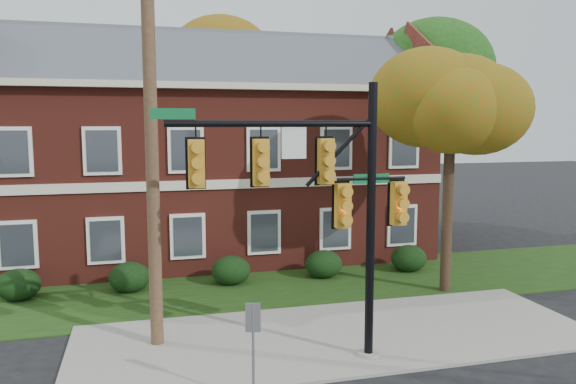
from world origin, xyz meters
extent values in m
plane|color=black|center=(0.00, 0.00, 0.00)|extent=(120.00, 120.00, 0.00)
cube|color=gray|center=(0.00, 1.00, 0.04)|extent=(14.00, 5.00, 0.08)
cube|color=#193811|center=(0.00, 6.00, 0.02)|extent=(30.00, 6.00, 0.04)
cube|color=maroon|center=(-2.00, 12.00, 3.50)|extent=(18.00, 8.00, 7.00)
cube|color=beige|center=(-2.00, 12.00, 7.12)|extent=(18.80, 8.80, 0.24)
cube|color=beige|center=(-2.00, 7.97, 3.50)|extent=(18.00, 0.12, 0.35)
ellipsoid|color=black|center=(-9.00, 6.70, 0.53)|extent=(1.40, 1.26, 1.05)
ellipsoid|color=black|center=(-5.50, 6.70, 0.53)|extent=(1.40, 1.26, 1.05)
ellipsoid|color=black|center=(-2.00, 6.70, 0.53)|extent=(1.40, 1.26, 1.05)
ellipsoid|color=black|center=(1.50, 6.70, 0.53)|extent=(1.40, 1.26, 1.05)
ellipsoid|color=black|center=(5.00, 6.70, 0.53)|extent=(1.40, 1.26, 1.05)
cylinder|color=black|center=(5.00, 4.00, 2.88)|extent=(0.36, 0.36, 5.76)
ellipsoid|color=#A0480D|center=(5.00, 4.00, 6.48)|extent=(4.25, 4.25, 3.60)
ellipsoid|color=#A0480D|center=(5.62, 3.62, 7.08)|extent=(3.50, 3.50, 3.00)
cylinder|color=black|center=(9.00, 13.00, 3.52)|extent=(0.36, 0.36, 7.04)
ellipsoid|color=#154011|center=(9.00, 13.00, 7.92)|extent=(5.95, 5.95, 5.04)
ellipsoid|color=#154011|center=(9.88, 12.47, 8.52)|extent=(4.90, 4.90, 4.20)
cylinder|color=black|center=(-1.00, 20.00, 3.84)|extent=(0.36, 0.36, 7.68)
ellipsoid|color=#A1370D|center=(-1.00, 20.00, 8.64)|extent=(6.46, 6.46, 5.47)
ellipsoid|color=#A1370D|center=(-0.05, 19.43, 9.24)|extent=(5.32, 5.32, 4.56)
cylinder|color=gray|center=(0.26, -0.48, 0.08)|extent=(0.54, 0.54, 0.15)
cylinder|color=black|center=(0.26, -0.48, 3.35)|extent=(0.21, 0.21, 6.71)
cylinder|color=black|center=(-2.14, -0.49, 5.75)|extent=(4.79, 0.18, 0.15)
cylinder|color=black|center=(0.26, -0.48, 4.46)|extent=(1.73, 0.09, 0.08)
cube|color=orange|center=(-3.86, -0.50, 4.89)|extent=(0.42, 0.29, 1.11)
cube|color=orange|center=(-2.43, -0.49, 4.89)|extent=(0.42, 0.29, 1.11)
cube|color=orange|center=(-0.89, -0.49, 4.89)|extent=(0.42, 0.29, 1.11)
cube|color=silver|center=(-1.66, -0.49, 5.32)|extent=(0.58, 0.04, 0.72)
cube|color=#0C6030|center=(-4.34, -0.50, 5.96)|extent=(0.96, 0.04, 0.23)
cube|color=orange|center=(-0.46, -0.48, 3.83)|extent=(0.42, 0.29, 1.11)
cube|color=orange|center=(0.97, -0.48, 3.83)|extent=(0.42, 0.29, 1.11)
cube|color=#0C6030|center=(0.26, -0.48, 4.46)|extent=(0.91, 0.04, 0.22)
cylinder|color=#4A3322|center=(-4.75, 1.65, 4.94)|extent=(0.34, 0.34, 9.87)
cylinder|color=slate|center=(-2.94, -2.00, 1.07)|extent=(0.07, 0.07, 2.14)
cube|color=slate|center=(-2.94, -2.00, 1.85)|extent=(0.31, 0.12, 0.60)
camera|label=1|loc=(-5.07, -12.76, 5.75)|focal=35.00mm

